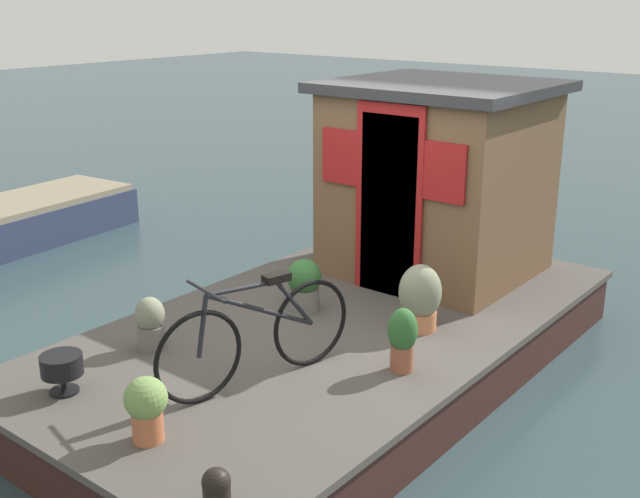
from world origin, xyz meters
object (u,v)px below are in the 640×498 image
Objects in this scene: dinghy_boat at (26,220)px; bicycle at (258,334)px; houseboat_cabin at (437,178)px; potted_plant_basil at (420,297)px; potted_plant_ivy at (402,338)px; potted_plant_geranium at (150,323)px; mooring_bollard at (217,489)px; potted_plant_sage at (304,284)px; charcoal_grill at (62,367)px; potted_plant_rosemary at (146,406)px.

bicycle is at bearing -106.32° from dinghy_boat.
potted_plant_basil is at bearing -153.64° from houseboat_cabin.
potted_plant_geranium is at bearing 117.35° from potted_plant_ivy.
mooring_bollard is at bearing -145.79° from bicycle.
mooring_bollard is (-1.25, -0.85, -0.24)m from bicycle.
potted_plant_sage is 1.46m from potted_plant_geranium.
charcoal_grill is 1.14× the size of mooring_bollard.
houseboat_cabin is at bearing -78.27° from dinghy_boat.
potted_plant_geranium is 1.40m from potted_plant_rosemary.
houseboat_cabin is 4.69× the size of potted_plant_geranium.
potted_plant_geranium is (-3.05, 0.79, -0.75)m from houseboat_cabin.
potted_plant_basil is 1.93× the size of charcoal_grill.
potted_plant_geranium is 2.23m from potted_plant_basil.
potted_plant_ivy is (0.81, -0.71, -0.11)m from bicycle.
potted_plant_basil is 0.19× the size of dinghy_boat.
potted_plant_sage reaches higher than dinghy_boat.
potted_plant_sage is at bearing 26.32° from bicycle.
dinghy_boat is (2.77, 5.98, -0.46)m from potted_plant_rosemary.
mooring_bollard reaches higher than dinghy_boat.
potted_plant_ivy is at bearing -154.96° from houseboat_cabin.
charcoal_grill is (-2.27, 0.34, -0.04)m from potted_plant_sage.
charcoal_grill is (-0.88, -0.09, -0.02)m from potted_plant_geranium.
bicycle is 1.53m from mooring_bollard.
potted_plant_geranium is 0.14× the size of dinghy_boat.
potted_plant_sage reaches higher than mooring_bollard.
charcoal_grill is (-2.54, 1.39, -0.09)m from potted_plant_basil.
charcoal_grill is at bearing 88.01° from potted_plant_rosemary.
potted_plant_rosemary is at bearing -176.12° from houseboat_cabin.
bicycle is 3.20× the size of potted_plant_ivy.
bicycle is 3.67× the size of potted_plant_rosemary.
potted_plant_sage is 0.93× the size of potted_plant_ivy.
potted_plant_ivy is at bearing -97.98° from dinghy_boat.
bicycle reaches higher than potted_plant_ivy.
charcoal_grill is at bearing 169.86° from houseboat_cabin.
potted_plant_rosemary is 0.97m from charcoal_grill.
charcoal_grill is at bearing -118.68° from dinghy_boat.
houseboat_cabin reaches higher than potted_plant_rosemary.
potted_plant_geranium is at bearing 138.52° from potted_plant_basil.
dinghy_boat is at bearing 61.32° from charcoal_grill.
potted_plant_geranium is 0.75× the size of potted_plant_basil.
potted_plant_sage is at bearing 167.80° from houseboat_cabin.
potted_plant_ivy is 2.47m from charcoal_grill.
bicycle is at bearing 34.21° from mooring_bollard.
bicycle is 1.40m from charcoal_grill.
potted_plant_rosemary reaches higher than potted_plant_geranium.
potted_plant_geranium is 1.66× the size of mooring_bollard.
charcoal_grill is at bearing 81.88° from mooring_bollard.
mooring_bollard is at bearing -171.03° from potted_plant_basil.
bicycle reaches higher than potted_plant_basil.
potted_plant_ivy is (-0.47, -1.35, 0.03)m from potted_plant_sage.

